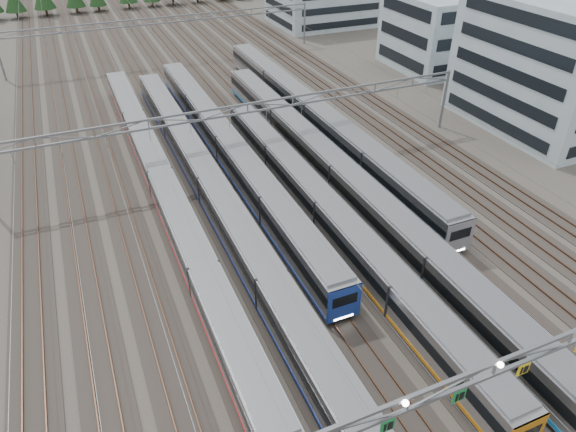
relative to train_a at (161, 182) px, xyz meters
name	(u,v)px	position (x,y,z in m)	size (l,w,h in m)	color
track_bed	(153,33)	(11.25, 63.42, -0.49)	(54.00, 260.00, 5.42)	#2D2823
train_a	(161,182)	(0.00, 0.00, 0.00)	(2.66, 68.64, 3.46)	black
train_b	(211,189)	(4.50, -3.60, 0.09)	(2.79, 68.52, 3.63)	black
train_c	(228,148)	(9.00, 4.77, 0.17)	(2.92, 58.46, 3.80)	black
train_d	(327,214)	(13.50, -12.51, 0.06)	(2.75, 51.84, 3.58)	black
train_e	(341,178)	(18.00, -6.99, 0.17)	(2.91, 67.45, 3.80)	black
train_f	(314,116)	(22.50, 8.97, 0.29)	(3.10, 60.29, 4.04)	black
gantry_near	(495,373)	(11.20, -36.70, 5.11)	(56.36, 0.61, 8.08)	slate
gantry_mid	(248,116)	(11.25, 3.42, 4.41)	(56.36, 0.36, 8.00)	slate
gantry_far	(165,25)	(11.25, 48.42, 4.41)	(56.36, 0.36, 8.00)	slate
depot_bldg_south	(558,64)	(53.42, -1.07, 6.41)	(18.00, 22.00, 16.79)	#90A3AC
depot_bldg_mid	(437,32)	(54.34, 25.78, 4.23)	(14.00, 16.00, 12.42)	#90A3AC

